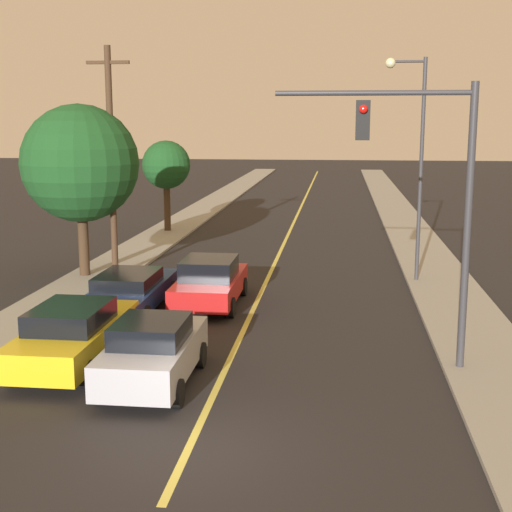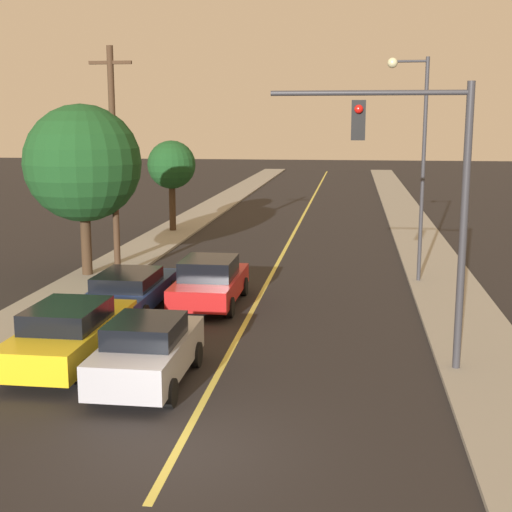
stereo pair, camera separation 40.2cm
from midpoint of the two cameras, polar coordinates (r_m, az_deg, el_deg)
ground_plane at (r=13.53m, az=-6.33°, el=-15.16°), size 200.00×200.00×0.00m
road_surface at (r=48.29m, az=3.27°, el=3.70°), size 10.39×80.00×0.01m
sidewalk_left at (r=49.08m, az=-4.28°, el=3.87°), size 2.50×80.00×0.12m
sidewalk_right at (r=48.33m, az=10.94°, el=3.60°), size 2.50×80.00×0.12m
car_near_lane_front at (r=16.37m, az=-8.94°, el=-7.55°), size 1.87×4.05×1.56m
car_near_lane_second at (r=23.09m, az=-4.20°, el=-2.07°), size 1.99×4.55×1.58m
car_outer_lane_front at (r=18.12m, az=-14.98°, el=-6.02°), size 1.97×4.93×1.52m
car_outer_lane_second at (r=22.43m, az=-10.57°, el=-2.79°), size 2.01×5.18×1.34m
traffic_signal_mast at (r=16.85m, az=12.79°, el=6.01°), size 4.56×0.42×6.65m
streetlamp_right at (r=26.42m, az=12.07°, el=8.83°), size 1.46×0.36×7.99m
utility_pole_left at (r=27.23m, az=-11.92°, el=7.61°), size 1.60×0.24×8.47m
tree_left_near at (r=38.33m, az=-7.50°, el=7.19°), size 2.55×2.55×4.79m
tree_left_far at (r=27.50m, az=-14.31°, el=7.17°), size 4.37×4.37×6.42m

